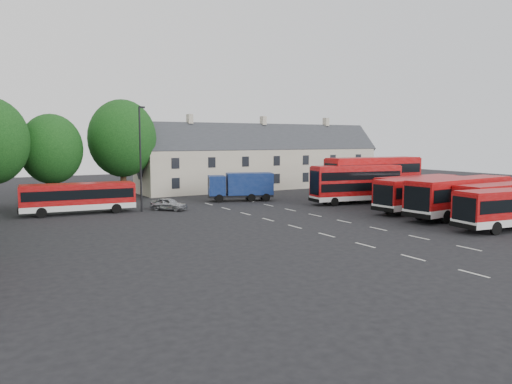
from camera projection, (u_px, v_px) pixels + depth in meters
ground at (310, 231)px, 37.48m from camera, size 140.00×140.00×0.00m
lane_markings at (320, 224)px, 40.45m from camera, size 5.15×33.80×0.01m
terrace_houses at (263, 161)px, 69.86m from camera, size 35.70×7.13×10.06m
bus_row_b at (507, 198)px, 42.18m from camera, size 11.14×2.60×3.15m
bus_row_c at (460, 194)px, 43.72m from camera, size 12.48×4.02×3.47m
bus_row_d at (423, 191)px, 47.34m from camera, size 11.49×3.39×3.21m
bus_row_e at (416, 187)px, 52.51m from camera, size 10.72×3.04×3.00m
bus_dd_south at (356, 182)px, 53.18m from camera, size 10.20×3.90×4.08m
bus_dd_north at (373, 176)px, 56.23m from camera, size 11.90×3.42×4.82m
bus_north at (78, 196)px, 45.73m from camera, size 10.16×3.18×2.83m
box_truck at (241, 185)px, 55.58m from camera, size 7.46×4.50×3.12m
silver_car at (169, 204)px, 48.22m from camera, size 3.40×3.75×1.24m
lamppost at (141, 156)px, 46.90m from camera, size 0.68×0.46×9.93m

